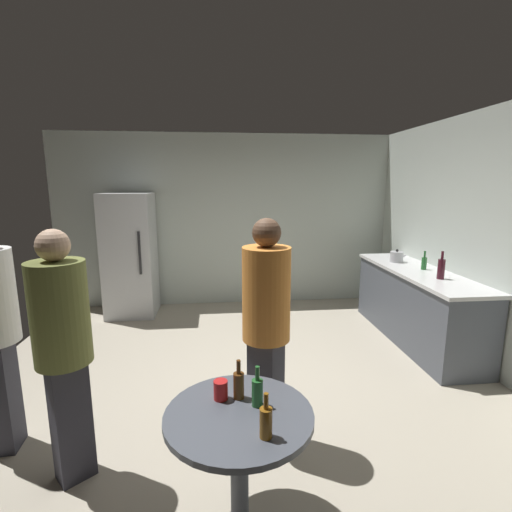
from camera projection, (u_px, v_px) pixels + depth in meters
ground_plane at (236, 389)px, 3.65m from camera, size 5.20×5.20×0.10m
wall_back at (227, 221)px, 5.95m from camera, size 5.32×0.06×2.70m
wall_side_right at (503, 244)px, 3.65m from camera, size 0.06×5.20×2.70m
refrigerator at (130, 255)px, 5.47m from camera, size 0.70×0.68×1.80m
kitchen_counter at (416, 305)px, 4.62m from camera, size 0.64×2.21×0.90m
kettle at (397, 257)px, 4.99m from camera, size 0.24×0.17×0.18m
wine_bottle_on_counter at (441, 268)px, 4.09m from camera, size 0.08×0.08×0.31m
beer_bottle_on_counter at (424, 263)px, 4.54m from camera, size 0.06×0.06×0.23m
foreground_table at (239, 430)px, 2.00m from camera, size 0.80×0.80×0.73m
beer_bottle_amber at (266, 421)px, 1.77m from camera, size 0.06×0.06×0.23m
beer_bottle_brown at (239, 384)px, 2.10m from camera, size 0.06×0.06×0.23m
beer_bottle_green at (257, 391)px, 2.03m from camera, size 0.06×0.06×0.23m
plastic_cup_red at (221, 390)px, 2.10m from camera, size 0.08×0.08×0.11m
person_in_olive_shirt at (63, 339)px, 2.32m from camera, size 0.48×0.48×1.67m
person_in_orange_shirt at (266, 318)px, 2.63m from camera, size 0.48×0.48×1.71m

